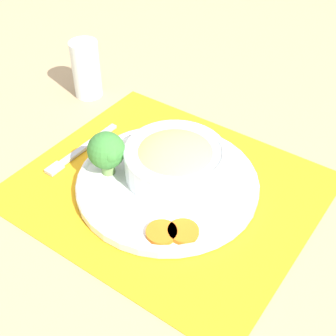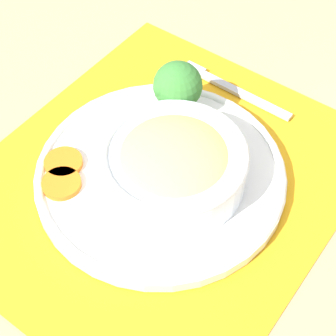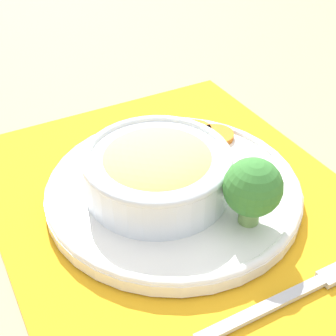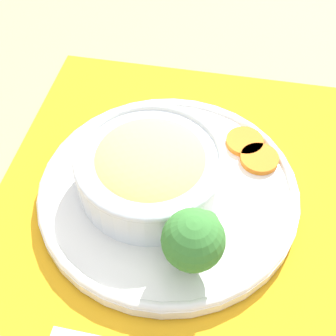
% 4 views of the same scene
% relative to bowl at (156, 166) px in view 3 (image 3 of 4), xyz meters
% --- Properties ---
extents(ground_plane, '(4.00, 4.00, 0.00)m').
position_rel_bowl_xyz_m(ground_plane, '(0.00, 0.02, -0.05)').
color(ground_plane, tan).
extents(placemat, '(0.53, 0.46, 0.00)m').
position_rel_bowl_xyz_m(placemat, '(0.00, 0.02, -0.05)').
color(placemat, orange).
rests_on(placemat, ground_plane).
extents(plate, '(0.32, 0.32, 0.02)m').
position_rel_bowl_xyz_m(plate, '(0.00, 0.02, -0.04)').
color(plate, white).
rests_on(plate, placemat).
extents(bowl, '(0.18, 0.18, 0.07)m').
position_rel_bowl_xyz_m(bowl, '(0.00, 0.00, 0.00)').
color(bowl, silver).
rests_on(bowl, plate).
extents(broccoli_floret, '(0.07, 0.07, 0.08)m').
position_rel_bowl_xyz_m(broccoli_floret, '(0.10, 0.07, 0.02)').
color(broccoli_floret, '#759E51').
rests_on(broccoli_floret, plate).
extents(carrot_slice_near, '(0.05, 0.05, 0.01)m').
position_rel_bowl_xyz_m(carrot_slice_near, '(-0.07, 0.12, -0.03)').
color(carrot_slice_near, orange).
rests_on(carrot_slice_near, plate).
extents(carrot_slice_middle, '(0.05, 0.05, 0.01)m').
position_rel_bowl_xyz_m(carrot_slice_middle, '(-0.09, 0.10, -0.03)').
color(carrot_slice_middle, orange).
rests_on(carrot_slice_middle, plate).
extents(fork, '(0.02, 0.18, 0.01)m').
position_rel_bowl_xyz_m(fork, '(0.20, 0.06, -0.05)').
color(fork, '#B7B7BC').
rests_on(fork, placemat).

